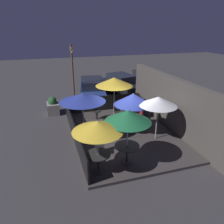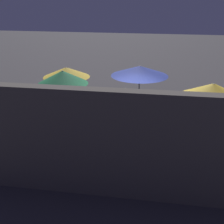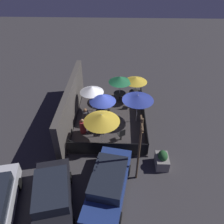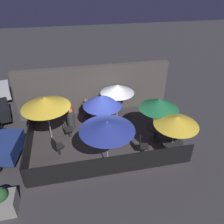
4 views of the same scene
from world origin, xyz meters
The scene contains 19 objects.
ground_plane centered at (0.00, 0.00, 0.00)m, with size 60.00×60.00×0.00m, color #383538.
patio_deck centered at (0.00, 0.00, 0.06)m, with size 6.96×4.98×0.12m.
building_wall centered at (0.00, 2.72, 1.42)m, with size 8.56×0.36×2.83m.
fence_front centered at (0.00, -2.45, 0.59)m, with size 6.76×0.05×0.95m.
patio_umbrella_0 centered at (2.44, -0.70, 2.13)m, with size 1.79×1.79×2.24m.
patio_umbrella_1 centered at (2.70, -1.93, 1.99)m, with size 1.82×1.82×2.07m.
patio_umbrella_2 centered at (0.09, 0.50, 1.92)m, with size 1.88×1.88×2.08m.
patio_umbrella_3 centered at (-0.15, -1.93, 2.16)m, with size 2.15×2.15×2.23m.
patio_umbrella_4 centered at (-2.49, 0.36, 2.19)m, with size 2.19×2.19×2.32m.
patio_umbrella_5 centered at (1.02, 1.35, 2.03)m, with size 1.75×1.75×2.13m.
dining_table_0 centered at (2.44, -0.70, 0.72)m, with size 0.98×0.98×0.75m.
dining_table_1 centered at (2.70, -1.93, 0.72)m, with size 0.91×0.91×0.76m.
dining_table_2 centered at (0.09, 0.50, 0.69)m, with size 0.99×0.99×0.72m.
patio_chair_0 centered at (-1.68, 0.34, 0.63)m, with size 0.43×0.43×0.93m.
patio_chair_1 centered at (-2.18, -0.86, 0.64)m, with size 0.55×0.55×0.95m.
patio_chair_2 centered at (1.50, -1.57, 0.61)m, with size 0.50×0.50×0.91m.
patron_0 centered at (-0.62, 1.66, 0.72)m, with size 0.55×0.55×1.36m.
patron_1 centered at (-1.48, 1.08, 0.64)m, with size 0.41×0.41×1.18m.
patron_2 centered at (-1.49, 1.75, 0.61)m, with size 0.46×0.46×1.13m.
Camera 2 is at (-1.02, 9.48, 4.96)m, focal length 50.00 mm.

